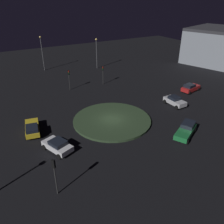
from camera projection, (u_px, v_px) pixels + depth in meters
name	position (u px, v px, depth m)	size (l,w,h in m)	color
ground_plane	(112.00, 121.00, 34.99)	(117.01, 117.01, 0.00)	black
roundabout_island	(112.00, 120.00, 34.92)	(11.77, 11.77, 0.31)	#2D4228
car_silver	(175.00, 101.00, 39.57)	(3.97, 2.11, 1.57)	silver
car_green	(186.00, 130.00, 31.08)	(3.66, 4.88, 1.58)	#1E7238
car_red	(190.00, 88.00, 45.08)	(2.55, 4.37, 1.60)	red
car_yellow	(32.00, 128.00, 31.62)	(4.75, 2.69, 1.45)	gold
car_white	(58.00, 145.00, 28.03)	(4.38, 3.20, 1.48)	white
traffic_light_southeast	(54.00, 170.00, 20.96)	(0.38, 0.39, 4.12)	#2D2D2D
traffic_light_northwest	(103.00, 71.00, 47.86)	(0.39, 0.36, 3.95)	#2D2D2D
traffic_light_west	(69.00, 76.00, 44.94)	(0.36, 0.31, 4.08)	#2D2D2D
streetlamp_west	(42.00, 50.00, 55.83)	(0.46, 0.46, 8.30)	#4C4C51
streetlamp_west_near	(96.00, 49.00, 57.39)	(0.51, 0.51, 7.51)	#4C4C51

